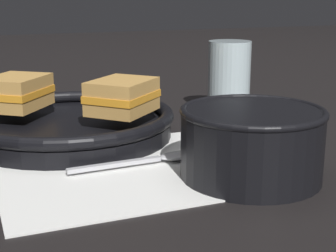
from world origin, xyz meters
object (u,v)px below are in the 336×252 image
(sandwich_near_left, at_px, (16,92))
(drinking_glass, at_px, (229,78))
(soup_bowl, at_px, (252,139))
(sandwich_near_right, at_px, (122,96))
(skillet, at_px, (70,124))
(spoon, at_px, (163,158))

(sandwich_near_left, distance_m, drinking_glass, 0.35)
(sandwich_near_left, bearing_deg, soup_bowl, -50.69)
(sandwich_near_right, xyz_separation_m, drinking_glass, (0.21, 0.09, -0.00))
(soup_bowl, distance_m, skillet, 0.29)
(spoon, xyz_separation_m, sandwich_near_left, (-0.15, 0.20, 0.06))
(sandwich_near_right, bearing_deg, sandwich_near_left, 148.06)
(sandwich_near_right, bearing_deg, soup_bowl, -64.35)
(soup_bowl, xyz_separation_m, sandwich_near_left, (-0.23, 0.28, 0.02))
(drinking_glass, bearing_deg, soup_bowl, -113.12)
(soup_bowl, bearing_deg, drinking_glass, 66.88)
(spoon, xyz_separation_m, sandwich_near_right, (-0.02, 0.11, 0.06))
(soup_bowl, xyz_separation_m, drinking_glass, (0.12, 0.28, 0.02))
(skillet, distance_m, drinking_glass, 0.29)
(sandwich_near_left, distance_m, sandwich_near_right, 0.16)
(soup_bowl, bearing_deg, sandwich_near_right, 115.65)
(skillet, xyz_separation_m, sandwich_near_right, (0.07, -0.04, 0.04))
(sandwich_near_right, bearing_deg, spoon, -81.72)
(sandwich_near_right, bearing_deg, drinking_glass, 22.49)
(skillet, distance_m, sandwich_near_right, 0.09)
(skillet, distance_m, sandwich_near_left, 0.09)
(sandwich_near_right, relative_size, drinking_glass, 0.95)
(soup_bowl, height_order, sandwich_near_right, sandwich_near_right)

